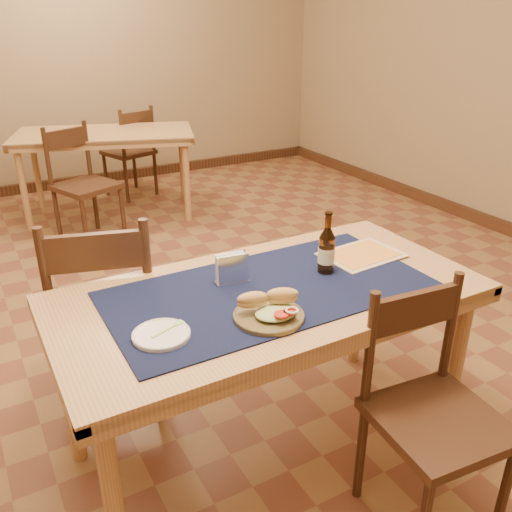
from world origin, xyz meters
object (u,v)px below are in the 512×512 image
sandwich_plate (270,311)px  chair_main_near (431,409)px  back_table (105,141)px  beer_bottle (327,250)px  napkin_holder (232,269)px  main_table (269,309)px  chair_main_far (106,311)px

sandwich_plate → chair_main_near: bearing=-40.4°
back_table → chair_main_near: chair_main_near is taller
beer_bottle → napkin_holder: size_ratio=1.84×
chair_main_near → napkin_holder: size_ratio=6.49×
main_table → napkin_holder: size_ratio=11.81×
main_table → chair_main_far: size_ratio=1.64×
back_table → beer_bottle: beer_bottle is taller
back_table → beer_bottle: 3.20m
back_table → chair_main_far: bearing=-105.3°
chair_main_near → beer_bottle: bearing=95.8°
chair_main_far → chair_main_near: 1.39m
main_table → back_table: bearing=85.8°
main_table → sandwich_plate: bearing=-119.5°
main_table → chair_main_near: (0.33, -0.55, -0.21)m
back_table → chair_main_near: size_ratio=1.89×
back_table → chair_main_near: (0.09, -3.76, -0.21)m
back_table → chair_main_near: bearing=-88.6°
napkin_holder → chair_main_near: bearing=-57.8°
chair_main_near → main_table: bearing=120.8°
main_table → beer_bottle: 0.32m
chair_main_near → napkin_holder: (-0.42, 0.67, 0.35)m
chair_main_far → chair_main_near: size_ratio=1.11×
sandwich_plate → napkin_holder: napkin_holder is taller
chair_main_near → napkin_holder: chair_main_near is taller
back_table → chair_main_far: size_ratio=1.71×
back_table → sandwich_plate: 3.41m
main_table → chair_main_near: 0.67m
chair_main_far → chair_main_near: bearing=-54.2°
main_table → back_table: same height
back_table → beer_bottle: (0.03, -3.20, 0.18)m
chair_main_near → sandwich_plate: chair_main_near is taller
sandwich_plate → napkin_holder: bearing=88.3°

